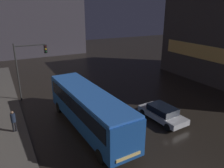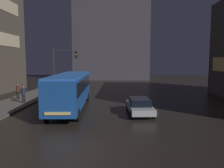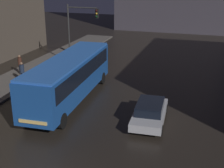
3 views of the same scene
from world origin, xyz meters
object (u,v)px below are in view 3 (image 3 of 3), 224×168
object	(u,v)px
bus_near	(70,75)
pedestrian_near	(22,70)
traffic_light_main	(79,25)
pedestrian_mid	(20,63)
car_taxi	(150,112)

from	to	relation	value
bus_near	pedestrian_near	size ratio (longest dim) A/B	6.43
bus_near	traffic_light_main	size ratio (longest dim) A/B	1.87
bus_near	pedestrian_near	xyz separation A→B (m)	(-5.50, 2.13, -0.83)
pedestrian_mid	bus_near	bearing A→B (deg)	-8.05
traffic_light_main	bus_near	bearing A→B (deg)	-70.67
pedestrian_near	pedestrian_mid	world-z (taller)	pedestrian_mid
bus_near	pedestrian_near	distance (m)	5.96
car_taxi	traffic_light_main	world-z (taller)	traffic_light_main
pedestrian_near	traffic_light_main	bearing A→B (deg)	-90.99
bus_near	car_taxi	size ratio (longest dim) A/B	2.47
bus_near	pedestrian_mid	world-z (taller)	bus_near
car_taxi	pedestrian_mid	bearing A→B (deg)	-27.35
bus_near	traffic_light_main	world-z (taller)	traffic_light_main
bus_near	pedestrian_near	world-z (taller)	bus_near
pedestrian_mid	traffic_light_main	xyz separation A→B (m)	(3.90, 4.81, 2.96)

